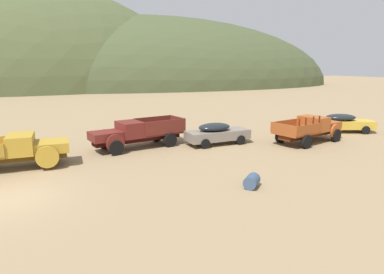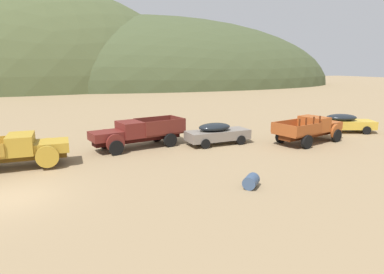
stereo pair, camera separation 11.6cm
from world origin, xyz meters
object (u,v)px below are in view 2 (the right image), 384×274
at_px(truck_mustard, 19,150).
at_px(oil_drum_foreground, 251,181).
at_px(car_faded_yellow, 346,123).
at_px(truck_oxide_orange, 313,129).
at_px(car_primer_gray, 220,133).
at_px(truck_oxblood, 132,134).

relative_size(truck_mustard, oil_drum_foreground, 5.84).
bearing_deg(oil_drum_foreground, car_faded_yellow, 33.69).
height_order(truck_oxide_orange, car_faded_yellow, truck_oxide_orange).
bearing_deg(oil_drum_foreground, truck_mustard, 147.66).
bearing_deg(car_primer_gray, car_faded_yellow, -3.23).
xyz_separation_m(car_primer_gray, oil_drum_foreground, (-2.04, -8.67, -0.50)).
bearing_deg(oil_drum_foreground, truck_oxide_orange, 38.85).
bearing_deg(oil_drum_foreground, car_primer_gray, 76.76).
bearing_deg(car_primer_gray, truck_oxblood, 168.01).
height_order(car_faded_yellow, oil_drum_foreground, car_faded_yellow).
distance_m(car_primer_gray, oil_drum_foreground, 8.92).
height_order(truck_mustard, car_primer_gray, truck_mustard).
distance_m(car_primer_gray, truck_oxide_orange, 7.06).
height_order(truck_oxblood, car_primer_gray, truck_oxblood).
bearing_deg(truck_oxblood, car_faded_yellow, 164.36).
bearing_deg(car_primer_gray, truck_mustard, -178.29).
relative_size(car_faded_yellow, oil_drum_foreground, 5.10).
relative_size(truck_oxblood, truck_oxide_orange, 1.09).
relative_size(truck_mustard, truck_oxide_orange, 0.98).
distance_m(truck_oxblood, oil_drum_foreground, 10.17).
distance_m(truck_mustard, car_primer_gray, 12.93).
distance_m(truck_mustard, oil_drum_foreground, 12.75).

